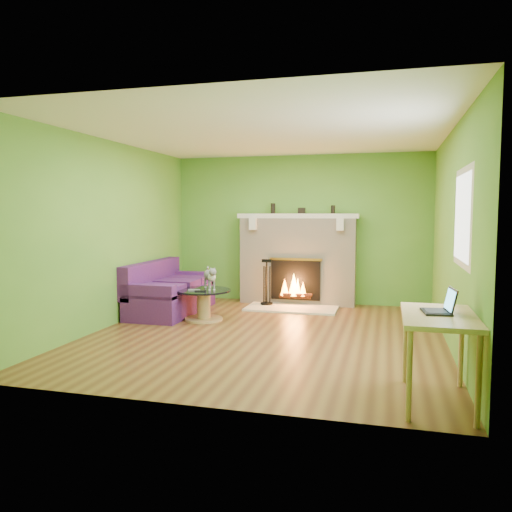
{
  "coord_description": "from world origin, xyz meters",
  "views": [
    {
      "loc": [
        1.53,
        -6.24,
        1.6
      ],
      "look_at": [
        -0.24,
        0.4,
        1.0
      ],
      "focal_mm": 35.0,
      "sensor_mm": 36.0,
      "label": 1
    }
  ],
  "objects_px": {
    "cat": "(210,278)",
    "sofa": "(169,293)",
    "coffee_table": "(204,302)",
    "desk": "(439,325)"
  },
  "relations": [
    {
      "from": "desk",
      "to": "cat",
      "type": "bearing_deg",
      "value": 139.02
    },
    {
      "from": "desk",
      "to": "cat",
      "type": "relative_size",
      "value": 1.83
    },
    {
      "from": "sofa",
      "to": "cat",
      "type": "height_order",
      "value": "sofa"
    },
    {
      "from": "coffee_table",
      "to": "cat",
      "type": "xyz_separation_m",
      "value": [
        0.08,
        0.05,
        0.37
      ]
    },
    {
      "from": "sofa",
      "to": "desk",
      "type": "distance_m",
      "value": 4.83
    },
    {
      "from": "sofa",
      "to": "coffee_table",
      "type": "bearing_deg",
      "value": -28.27
    },
    {
      "from": "cat",
      "to": "sofa",
      "type": "bearing_deg",
      "value": 124.66
    },
    {
      "from": "coffee_table",
      "to": "desk",
      "type": "bearing_deg",
      "value": -39.68
    },
    {
      "from": "coffee_table",
      "to": "cat",
      "type": "distance_m",
      "value": 0.38
    },
    {
      "from": "cat",
      "to": "desk",
      "type": "bearing_deg",
      "value": -73.28
    }
  ]
}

